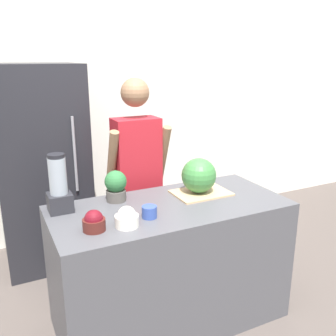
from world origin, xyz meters
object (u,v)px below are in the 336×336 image
(bowl_cherries, at_px, (94,222))
(bowl_cream, at_px, (127,218))
(person, at_px, (137,180))
(bowl_small_blue, at_px, (149,212))
(potted_plant, at_px, (116,186))
(blender, at_px, (59,187))
(watermelon, at_px, (199,175))
(refrigerator, at_px, (42,167))

(bowl_cherries, distance_m, bowl_cream, 0.19)
(person, bearing_deg, bowl_small_blue, -105.86)
(bowl_cream, xyz_separation_m, potted_plant, (0.08, 0.42, 0.06))
(person, xyz_separation_m, blender, (-0.69, -0.39, 0.17))
(watermelon, distance_m, bowl_small_blue, 0.55)
(watermelon, relative_size, potted_plant, 1.16)
(refrigerator, relative_size, blender, 4.73)
(blender, bearing_deg, potted_plant, 2.17)
(bowl_cream, relative_size, bowl_small_blue, 1.50)
(bowl_cherries, relative_size, bowl_cream, 0.93)
(watermelon, bearing_deg, bowl_cherries, -163.33)
(person, relative_size, bowl_cream, 12.04)
(bowl_cherries, bearing_deg, person, 53.32)
(bowl_cream, bearing_deg, refrigerator, 100.48)
(person, distance_m, potted_plant, 0.50)
(blender, relative_size, potted_plant, 1.76)
(person, distance_m, bowl_cream, 0.88)
(person, height_order, potted_plant, person)
(potted_plant, bearing_deg, bowl_cream, -100.17)
(watermelon, distance_m, bowl_cherries, 0.89)
(bowl_cherries, bearing_deg, refrigerator, 93.40)
(refrigerator, xyz_separation_m, person, (0.65, -0.68, -0.01))
(bowl_cream, bearing_deg, bowl_cherries, 170.03)
(bowl_cream, bearing_deg, blender, 127.28)
(person, xyz_separation_m, bowl_small_blue, (-0.21, -0.74, 0.04))
(refrigerator, distance_m, person, 0.94)
(bowl_cream, bearing_deg, person, 64.48)
(refrigerator, distance_m, blender, 1.08)
(person, bearing_deg, blender, -150.50)
(bowl_cream, distance_m, blender, 0.52)
(bowl_small_blue, distance_m, blender, 0.60)
(blender, bearing_deg, person, 29.50)
(watermelon, distance_m, potted_plant, 0.60)
(person, relative_size, blender, 4.47)
(refrigerator, relative_size, watermelon, 7.18)
(person, xyz_separation_m, bowl_cream, (-0.38, -0.79, 0.06))
(bowl_cherries, bearing_deg, blender, 107.96)
(bowl_cherries, xyz_separation_m, bowl_small_blue, (0.36, 0.02, -0.02))
(refrigerator, relative_size, bowl_small_blue, 19.13)
(refrigerator, bearing_deg, person, -46.39)
(watermelon, xyz_separation_m, potted_plant, (-0.58, 0.13, -0.03))
(potted_plant, bearing_deg, refrigerator, 108.23)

